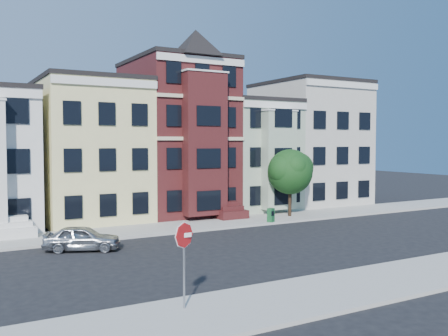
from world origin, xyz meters
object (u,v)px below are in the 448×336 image
street_tree (290,175)px  stop_sign (184,260)px  parked_car (82,238)px  newspaper_box (271,215)px

street_tree → stop_sign: size_ratio=1.89×
parked_car → newspaper_box: 13.78m
parked_car → stop_sign: bearing=-152.5°
newspaper_box → street_tree: bearing=4.6°
street_tree → stop_sign: street_tree is taller
street_tree → newspaper_box: 4.24m
newspaper_box → stop_sign: size_ratio=0.29×
parked_car → street_tree: bearing=-52.9°
street_tree → stop_sign: 21.98m
street_tree → parked_car: 17.12m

